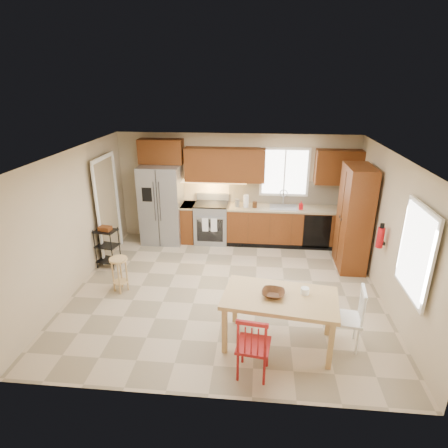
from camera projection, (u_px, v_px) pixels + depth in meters
name	position (u px, v px, depth m)	size (l,w,h in m)	color
floor	(226.00, 290.00, 6.89)	(5.50, 5.50, 0.00)	tan
ceiling	(227.00, 155.00, 5.98)	(5.50, 5.00, 0.02)	silver
wall_back	(236.00, 188.00, 8.75)	(5.50, 0.02, 2.50)	#CCB793
wall_front	(206.00, 311.00, 4.11)	(5.50, 0.02, 2.50)	#CCB793
wall_left	(73.00, 222.00, 6.68)	(0.02, 5.00, 2.50)	#CCB793
wall_right	(392.00, 233.00, 6.19)	(0.02, 5.00, 2.50)	#CCB793
refrigerator	(162.00, 204.00, 8.68)	(0.92, 0.75, 1.82)	gray
range_stove	(212.00, 223.00, 8.79)	(0.76, 0.63, 0.92)	gray
base_cabinet_narrow	(189.00, 222.00, 8.86)	(0.30, 0.60, 0.90)	brown
base_cabinet_run	(290.00, 226.00, 8.65)	(2.92, 0.60, 0.90)	brown
dishwasher	(317.00, 232.00, 8.33)	(0.60, 0.02, 0.78)	black
backsplash	(292.00, 192.00, 8.65)	(2.92, 0.03, 0.55)	beige
upper_over_fridge	(161.00, 151.00, 8.43)	(1.00, 0.35, 0.55)	#612B10
upper_left_block	(225.00, 165.00, 8.40)	(1.80, 0.35, 0.75)	#612B10
upper_right_block	(338.00, 167.00, 8.18)	(1.00, 0.35, 0.75)	#612B10
window_back	(285.00, 172.00, 8.49)	(1.12, 0.04, 1.12)	white
sink	(283.00, 209.00, 8.51)	(0.62, 0.46, 0.16)	gray
undercab_glow	(212.00, 182.00, 8.55)	(1.60, 0.30, 0.01)	#FFBF66
soap_bottle	(301.00, 205.00, 8.34)	(0.09, 0.09, 0.19)	#B50C12
paper_towel	(246.00, 201.00, 8.48)	(0.12, 0.12, 0.28)	white
canister_steel	(237.00, 203.00, 8.51)	(0.11, 0.11, 0.18)	gray
canister_wood	(255.00, 205.00, 8.46)	(0.10, 0.10, 0.14)	#4F2C15
pantry	(354.00, 218.00, 7.40)	(0.50, 0.95, 2.10)	brown
fire_extinguisher	(380.00, 238.00, 6.39)	(0.12, 0.12, 0.36)	#B50C12
window_right	(416.00, 252.00, 5.05)	(0.04, 1.02, 1.32)	white
doorway	(107.00, 209.00, 7.95)	(0.04, 0.95, 2.10)	#8C7A59
dining_table	(279.00, 320.00, 5.39)	(1.59, 0.89, 0.78)	tan
chair_red	(253.00, 344.00, 4.79)	(0.44, 0.44, 0.93)	maroon
chair_white	(346.00, 317.00, 5.32)	(0.44, 0.44, 0.93)	white
table_bowl	(273.00, 296.00, 5.25)	(0.32, 0.32, 0.08)	#4F2C15
table_jar	(305.00, 292.00, 5.29)	(0.12, 0.12, 0.14)	white
bar_stool	(120.00, 275.00, 6.75)	(0.32, 0.32, 0.66)	tan
utility_cart	(107.00, 248.00, 7.61)	(0.42, 0.33, 0.84)	black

